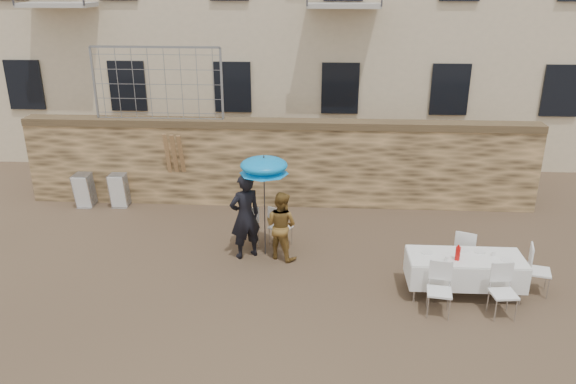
# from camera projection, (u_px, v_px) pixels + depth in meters

# --- Properties ---
(ground) EXTENTS (80.00, 80.00, 0.00)m
(ground) POSITION_uv_depth(u_px,v_px,m) (259.00, 307.00, 10.15)
(ground) COLOR brown
(ground) RESTS_ON ground
(stone_wall) EXTENTS (13.00, 0.50, 2.20)m
(stone_wall) POSITION_uv_depth(u_px,v_px,m) (279.00, 163.00, 14.41)
(stone_wall) COLOR olive
(stone_wall) RESTS_ON ground
(chain_link_fence) EXTENTS (3.20, 0.06, 1.80)m
(chain_link_fence) POSITION_uv_depth(u_px,v_px,m) (158.00, 84.00, 13.86)
(chain_link_fence) COLOR gray
(chain_link_fence) RESTS_ON stone_wall
(man_suit) EXTENTS (0.81, 0.74, 1.86)m
(man_suit) POSITION_uv_depth(u_px,v_px,m) (245.00, 216.00, 11.67)
(man_suit) COLOR black
(man_suit) RESTS_ON ground
(woman_dress) EXTENTS (0.90, 0.83, 1.48)m
(woman_dress) POSITION_uv_depth(u_px,v_px,m) (281.00, 225.00, 11.70)
(woman_dress) COLOR #AF7D35
(woman_dress) RESTS_ON ground
(umbrella) EXTENTS (1.01, 1.01, 2.07)m
(umbrella) POSITION_uv_depth(u_px,v_px,m) (264.00, 168.00, 11.37)
(umbrella) COLOR #3F3F44
(umbrella) RESTS_ON ground
(couple_chair_left) EXTENTS (0.59, 0.59, 0.96)m
(couple_chair_left) POSITION_uv_depth(u_px,v_px,m) (249.00, 225.00, 12.34)
(couple_chair_left) COLOR white
(couple_chair_left) RESTS_ON ground
(couple_chair_right) EXTENTS (0.66, 0.66, 0.96)m
(couple_chair_right) POSITION_uv_depth(u_px,v_px,m) (281.00, 226.00, 12.31)
(couple_chair_right) COLOR white
(couple_chair_right) RESTS_ON ground
(banquet_table) EXTENTS (2.10, 0.85, 0.78)m
(banquet_table) POSITION_uv_depth(u_px,v_px,m) (466.00, 258.00, 10.35)
(banquet_table) COLOR white
(banquet_table) RESTS_ON ground
(soda_bottle) EXTENTS (0.09, 0.09, 0.26)m
(soda_bottle) POSITION_uv_depth(u_px,v_px,m) (458.00, 254.00, 10.16)
(soda_bottle) COLOR red
(soda_bottle) RESTS_ON banquet_table
(table_chair_front_left) EXTENTS (0.54, 0.54, 0.96)m
(table_chair_front_left) POSITION_uv_depth(u_px,v_px,m) (439.00, 291.00, 9.77)
(table_chair_front_left) COLOR white
(table_chair_front_left) RESTS_ON ground
(table_chair_front_right) EXTENTS (0.53, 0.53, 0.96)m
(table_chair_front_right) POSITION_uv_depth(u_px,v_px,m) (504.00, 292.00, 9.71)
(table_chair_front_right) COLOR white
(table_chair_front_right) RESTS_ON ground
(table_chair_back) EXTENTS (0.62, 0.62, 0.96)m
(table_chair_back) POSITION_uv_depth(u_px,v_px,m) (465.00, 251.00, 11.17)
(table_chair_back) COLOR white
(table_chair_back) RESTS_ON ground
(table_chair_side) EXTENTS (0.58, 0.58, 0.96)m
(table_chair_side) POSITION_uv_depth(u_px,v_px,m) (539.00, 270.00, 10.45)
(table_chair_side) COLOR white
(table_chair_side) RESTS_ON ground
(chair_stack_left) EXTENTS (0.46, 0.55, 0.92)m
(chair_stack_left) POSITION_uv_depth(u_px,v_px,m) (87.00, 187.00, 14.61)
(chair_stack_left) COLOR white
(chair_stack_left) RESTS_ON ground
(chair_stack_right) EXTENTS (0.46, 0.47, 0.92)m
(chair_stack_right) POSITION_uv_depth(u_px,v_px,m) (121.00, 188.00, 14.56)
(chair_stack_right) COLOR white
(chair_stack_right) RESTS_ON ground
(wood_planks) EXTENTS (0.70, 0.20, 2.00)m
(wood_planks) POSITION_uv_depth(u_px,v_px,m) (181.00, 169.00, 14.34)
(wood_planks) COLOR #A37749
(wood_planks) RESTS_ON ground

